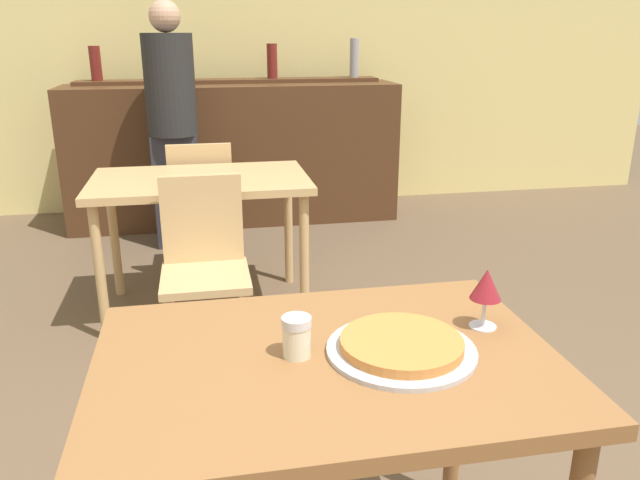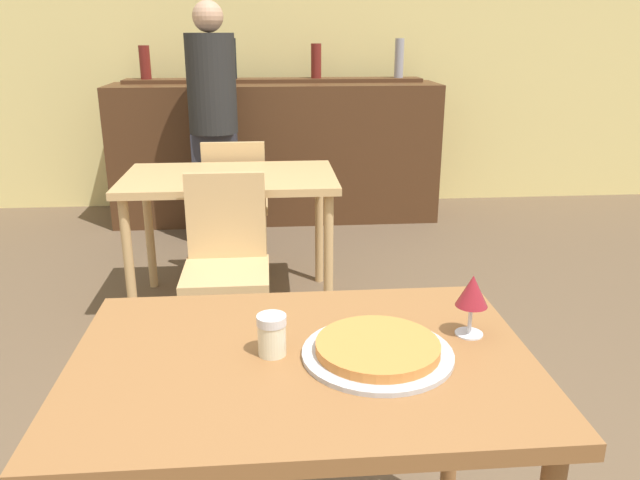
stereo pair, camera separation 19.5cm
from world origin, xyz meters
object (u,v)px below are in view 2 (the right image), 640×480
(chair_far_side_front, at_px, (226,253))
(chair_far_side_back, at_px, (236,197))
(person_standing, at_px, (213,117))
(wine_glass, at_px, (472,293))
(pizza_tray, at_px, (378,350))
(cheese_shaker, at_px, (272,335))

(chair_far_side_front, relative_size, chair_far_side_back, 1.00)
(person_standing, bearing_deg, chair_far_side_back, -75.04)
(wine_glass, bearing_deg, pizza_tray, -160.12)
(person_standing, relative_size, wine_glass, 10.63)
(person_standing, bearing_deg, pizza_tray, -79.01)
(chair_far_side_front, height_order, person_standing, person_standing)
(chair_far_side_back, relative_size, person_standing, 0.51)
(cheese_shaker, bearing_deg, wine_glass, 6.81)
(pizza_tray, xyz_separation_m, person_standing, (-0.62, 3.20, 0.13))
(chair_far_side_back, xyz_separation_m, pizza_tray, (0.45, -2.57, 0.29))
(chair_far_side_back, distance_m, person_standing, 0.77)
(person_standing, bearing_deg, chair_far_side_front, -84.30)
(cheese_shaker, bearing_deg, chair_far_side_back, 94.68)
(chair_far_side_back, distance_m, wine_glass, 2.61)
(cheese_shaker, relative_size, person_standing, 0.06)
(chair_far_side_front, relative_size, wine_glass, 5.41)
(chair_far_side_back, distance_m, pizza_tray, 2.63)
(pizza_tray, relative_size, cheese_shaker, 3.58)
(pizza_tray, bearing_deg, person_standing, 100.99)
(chair_far_side_back, relative_size, wine_glass, 5.41)
(cheese_shaker, height_order, wine_glass, wine_glass)
(cheese_shaker, xyz_separation_m, person_standing, (-0.38, 3.17, 0.09))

